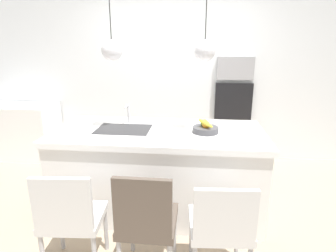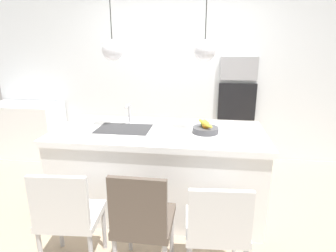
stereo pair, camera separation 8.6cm
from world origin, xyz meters
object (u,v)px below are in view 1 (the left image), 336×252
Objects in this scene: chair_near at (70,216)px; chair_far at (221,225)px; microwave at (235,68)px; oven at (233,101)px; fruit_bowl at (205,128)px; chair_middle at (147,220)px.

chair_near is 1.01× the size of chair_far.
microwave is 0.50m from oven.
chair_near is (-1.50, -2.55, -0.92)m from microwave.
fruit_bowl is at bearing -106.13° from oven.
chair_middle reaches higher than chair_far.
oven is (0.46, 1.60, -0.04)m from fruit_bowl.
oven is at bearing 70.50° from chair_middle.
microwave is 0.96× the size of oven.
microwave is 3.10m from chair_near.
oven is 0.64× the size of chair_far.
microwave is 2.73m from chair_far.
chair_far is (1.14, 0.00, 0.00)m from chair_near.
chair_near is 0.96× the size of chair_middle.
chair_middle is (-0.90, -2.55, -0.40)m from oven.
oven reaches higher than fruit_bowl.
fruit_bowl is 0.47× the size of oven.
microwave is 2.86m from chair_middle.
chair_far is (-0.36, -2.55, -0.92)m from microwave.
chair_near is at bearing -137.73° from fruit_bowl.
chair_far is at bearing -83.57° from fruit_bowl.
chair_far is (0.11, -0.94, -0.45)m from fruit_bowl.
fruit_bowl is 0.30× the size of chair_near.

